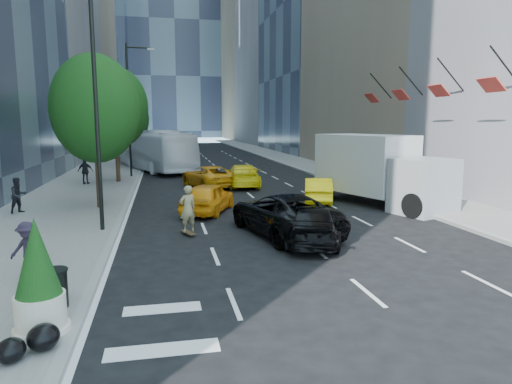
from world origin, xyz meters
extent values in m
plane|color=black|center=(0.00, 0.00, 0.00)|extent=(160.00, 160.00, 0.00)
cube|color=slate|center=(-9.00, 30.00, 0.07)|extent=(6.00, 120.00, 0.15)
cube|color=slate|center=(10.00, 30.00, 0.07)|extent=(4.00, 120.00, 0.15)
cube|color=#786753|center=(22.00, 98.00, 25.00)|extent=(20.00, 24.00, 50.00)
cylinder|color=black|center=(-6.50, 4.00, 5.15)|extent=(0.16, 0.16, 10.00)
cylinder|color=black|center=(-6.50, 22.00, 5.15)|extent=(0.16, 0.16, 10.00)
cylinder|color=black|center=(-5.60, 22.00, 9.85)|extent=(1.80, 0.12, 0.12)
cube|color=#99998C|center=(-4.70, 22.00, 9.75)|extent=(0.50, 0.22, 0.15)
cylinder|color=black|center=(-7.20, 9.00, 1.72)|extent=(0.30, 0.30, 3.15)
ellipsoid|color=#0E330E|center=(-7.20, 9.00, 4.98)|extent=(4.20, 4.20, 5.25)
cylinder|color=black|center=(-7.20, 19.00, 1.84)|extent=(0.30, 0.30, 3.38)
ellipsoid|color=#0E330E|center=(-7.20, 19.00, 5.32)|extent=(4.50, 4.50, 5.62)
cylinder|color=black|center=(-7.20, 32.00, 1.61)|extent=(0.30, 0.30, 2.93)
ellipsoid|color=#0E330E|center=(-7.20, 32.00, 4.63)|extent=(3.90, 3.90, 4.88)
cylinder|color=black|center=(-6.40, 40.00, 2.75)|extent=(0.14, 0.14, 5.20)
imported|color=black|center=(-6.40, 40.00, 4.35)|extent=(2.48, 0.53, 1.00)
cylinder|color=black|center=(11.15, 4.00, 6.85)|extent=(1.75, 0.08, 1.75)
cube|color=#B9342A|center=(10.50, 4.00, 6.00)|extent=(0.64, 1.30, 0.64)
cylinder|color=black|center=(11.15, 8.00, 6.85)|extent=(1.75, 0.08, 1.75)
cube|color=#B9342A|center=(10.50, 8.00, 6.00)|extent=(0.64, 1.30, 0.64)
cylinder|color=black|center=(11.15, 12.00, 6.85)|extent=(1.75, 0.08, 1.75)
cube|color=#B9342A|center=(10.50, 12.00, 6.00)|extent=(0.64, 1.30, 0.64)
cylinder|color=black|center=(11.15, 16.00, 6.85)|extent=(1.75, 0.08, 1.75)
cube|color=#B9342A|center=(10.50, 16.00, 6.00)|extent=(0.64, 1.30, 0.64)
imported|color=#897E55|center=(-3.20, 3.00, 0.91)|extent=(0.78, 0.65, 1.83)
imported|color=black|center=(0.50, 2.49, 0.80)|extent=(3.83, 6.20, 1.60)
imported|color=black|center=(1.20, 1.00, 0.68)|extent=(3.31, 5.02, 1.35)
imported|color=orange|center=(-2.00, 7.26, 0.73)|extent=(3.29, 4.65, 1.47)
imported|color=yellow|center=(4.20, 9.00, 0.67)|extent=(2.62, 4.31, 1.34)
imported|color=orange|center=(-1.07, 15.84, 0.72)|extent=(3.80, 5.68, 1.45)
imported|color=yellow|center=(1.20, 15.74, 0.75)|extent=(2.59, 5.37, 1.51)
imported|color=white|center=(-4.80, 27.41, 1.81)|extent=(7.32, 13.23, 3.61)
cube|color=#BBBBBB|center=(6.73, 8.64, 2.12)|extent=(4.38, 5.88, 3.09)
cube|color=gray|center=(8.06, 4.99, 1.31)|extent=(3.26, 3.05, 2.63)
cylinder|color=black|center=(7.09, 4.15, 0.57)|extent=(0.77, 1.21, 1.14)
cylinder|color=black|center=(9.35, 4.97, 0.57)|extent=(0.77, 1.21, 1.14)
cylinder|color=black|center=(4.97, 9.94, 0.57)|extent=(0.77, 1.21, 1.14)
cylinder|color=black|center=(7.23, 10.77, 0.57)|extent=(0.77, 1.21, 1.14)
imported|color=black|center=(-10.71, 8.25, 0.97)|extent=(1.01, 1.00, 1.64)
imported|color=black|center=(-9.24, 18.00, 1.04)|extent=(1.11, 0.63, 1.78)
imported|color=#271E2D|center=(-7.76, -1.40, 0.92)|extent=(1.13, 0.86, 1.55)
cylinder|color=black|center=(-6.60, -3.76, 0.58)|extent=(0.57, 0.57, 0.86)
cylinder|color=beige|center=(-6.60, -5.00, 0.54)|extent=(0.99, 0.99, 0.79)
cone|color=#0E330E|center=(-6.60, -5.00, 1.73)|extent=(0.89, 0.89, 1.58)
ellipsoid|color=black|center=(-6.37, -5.82, 0.40)|extent=(0.59, 0.65, 0.50)
ellipsoid|color=black|center=(-6.83, -6.18, 0.37)|extent=(0.51, 0.56, 0.44)
camera|label=1|loc=(-4.09, -14.43, 4.38)|focal=32.00mm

